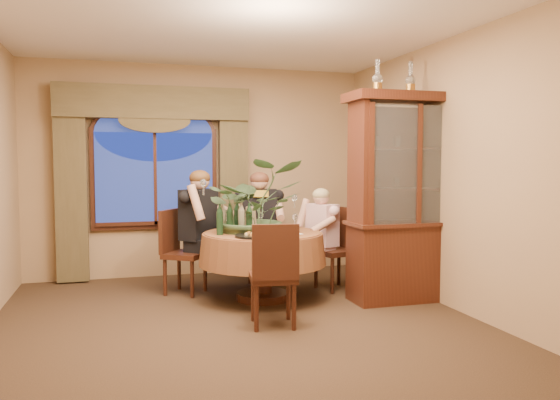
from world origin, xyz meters
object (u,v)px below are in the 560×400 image
object	(u,v)px
chair_back	(185,252)
person_scarf	(259,227)
chair_back_right	(263,243)
wine_bottle_4	(223,217)
chair_right	(336,249)
stoneware_vase	(251,219)
oil_lamp_left	(377,76)
oil_lamp_center	(411,78)
person_pink	(322,238)
china_cabinet	(409,198)
wine_bottle_0	(237,216)
chair_front_left	(273,274)
centerpiece_plant	(254,171)
oil_lamp_right	(442,79)
wine_bottle_1	(241,217)
wine_bottle_5	(230,219)
wine_bottle_3	(220,219)
wine_bottle_2	(249,219)
person_back	(199,231)
olive_bowl	(267,230)
dining_table	(263,266)

from	to	relation	value
chair_back	person_scarf	xyz separation A→B (m)	(0.98, 0.39, 0.22)
chair_back_right	wine_bottle_4	distance (m)	1.14
chair_right	stoneware_vase	size ratio (longest dim) A/B	3.53
oil_lamp_left	person_scarf	distance (m)	2.39
chair_back	chair_right	bearing A→B (deg)	114.16
oil_lamp_center	person_pink	world-z (taller)	oil_lamp_center
china_cabinet	wine_bottle_0	bearing A→B (deg)	161.39
chair_front_left	wine_bottle_0	distance (m)	1.20
oil_lamp_center	centerpiece_plant	xyz separation A→B (m)	(-1.60, 0.55, -1.01)
oil_lamp_right	chair_back_right	bearing A→B (deg)	140.23
wine_bottle_1	oil_lamp_right	bearing A→B (deg)	-12.80
chair_back_right	person_scarf	world-z (taller)	person_scarf
chair_front_left	centerpiece_plant	world-z (taller)	centerpiece_plant
chair_right	chair_back_right	bearing A→B (deg)	31.23
wine_bottle_0	wine_bottle_5	distance (m)	0.23
oil_lamp_left	wine_bottle_4	xyz separation A→B (m)	(-1.56, 0.58, -1.51)
wine_bottle_3	stoneware_vase	bearing A→B (deg)	30.79
wine_bottle_2	wine_bottle_4	distance (m)	0.34
wine_bottle_4	wine_bottle_0	bearing A→B (deg)	8.62
oil_lamp_left	stoneware_vase	world-z (taller)	oil_lamp_left
person_pink	person_back	world-z (taller)	person_back
china_cabinet	chair_front_left	size ratio (longest dim) A/B	2.35
oil_lamp_center	stoneware_vase	xyz separation A→B (m)	(-1.64, 0.59, -1.54)
oil_lamp_left	wine_bottle_0	bearing A→B (deg)	156.66
oil_lamp_left	chair_back_right	distance (m)	2.55
oil_lamp_right	wine_bottle_2	bearing A→B (deg)	170.68
wine_bottle_0	china_cabinet	bearing A→B (deg)	-18.61
oil_lamp_right	person_back	size ratio (longest dim) A/B	0.24
oil_lamp_right	wine_bottle_2	distance (m)	2.61
oil_lamp_center	wine_bottle_0	distance (m)	2.42
centerpiece_plant	chair_front_left	bearing A→B (deg)	-94.34
wine_bottle_2	wine_bottle_1	bearing A→B (deg)	110.93
wine_bottle_1	oil_lamp_center	bearing A→B (deg)	-15.52
oil_lamp_left	chair_back	world-z (taller)	oil_lamp_left
china_cabinet	wine_bottle_1	xyz separation A→B (m)	(-1.76, 0.49, -0.21)
oil_lamp_left	oil_lamp_right	xyz separation A→B (m)	(0.78, 0.00, 0.00)
chair_back_right	olive_bowl	world-z (taller)	chair_back_right
dining_table	chair_front_left	distance (m)	0.98
chair_front_left	wine_bottle_2	world-z (taller)	wine_bottle_2
person_scarf	wine_bottle_4	world-z (taller)	person_scarf
olive_bowl	wine_bottle_4	xyz separation A→B (m)	(-0.47, 0.16, 0.14)
person_scarf	oil_lamp_left	bearing A→B (deg)	136.92
stoneware_vase	olive_bowl	distance (m)	0.26
oil_lamp_right	wine_bottle_0	world-z (taller)	oil_lamp_right
wine_bottle_0	olive_bowl	bearing A→B (deg)	-31.29
oil_lamp_right	wine_bottle_3	distance (m)	2.87
oil_lamp_center	wine_bottle_3	distance (m)	2.55
dining_table	centerpiece_plant	bearing A→B (deg)	123.41
person_scarf	wine_bottle_4	distance (m)	1.02
chair_back_right	person_pink	xyz separation A→B (m)	(0.57, -0.61, 0.12)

